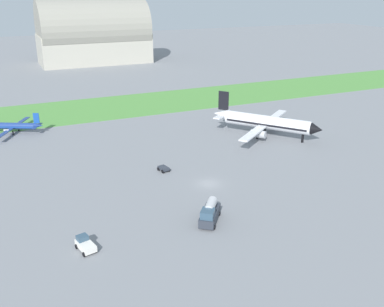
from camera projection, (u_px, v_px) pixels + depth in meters
ground_plane at (209, 184)px, 84.59m from camera, size 600.00×600.00×0.00m
grass_taxiway_strip at (119, 106)px, 139.06m from camera, size 360.00×28.00×0.08m
airplane_midfield_jet at (265, 122)px, 109.92m from camera, size 24.37×24.72×10.28m
airplane_taxiing_turboprop at (13, 126)px, 112.89m from camera, size 14.53×16.69×5.48m
pushback_tug_near_gate at (85, 244)px, 63.03m from camera, size 2.74×3.92×1.95m
fuel_truck_midfield at (210, 213)px, 70.39m from camera, size 5.85×6.62×3.29m
baggage_cart_by_runway at (164, 168)px, 90.20m from camera, size 2.20×2.69×0.90m
hangar_distant at (94, 35)px, 213.68m from camera, size 51.89×27.31×30.08m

